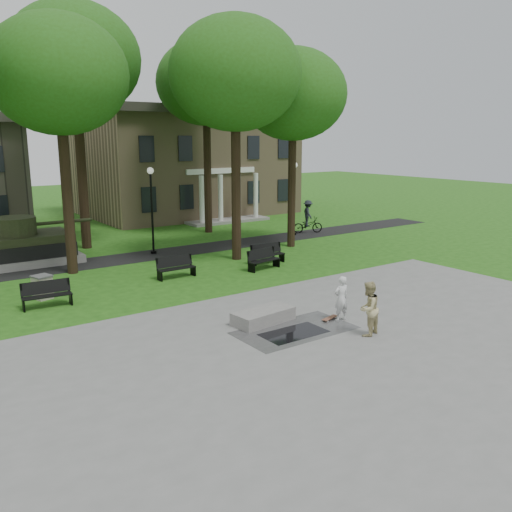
{
  "coord_description": "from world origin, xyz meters",
  "views": [
    {
      "loc": [
        -11.83,
        -14.87,
        6.34
      ],
      "look_at": [
        1.1,
        3.34,
        1.4
      ],
      "focal_mm": 38.0,
      "sensor_mm": 36.0,
      "label": 1
    }
  ],
  "objects_px": {
    "skateboarder": "(341,298)",
    "friend_watching": "(368,309)",
    "concrete_block": "(263,316)",
    "cyclist": "(308,220)",
    "trash_bin": "(42,287)",
    "park_bench_0": "(46,294)"
  },
  "relations": [
    {
      "from": "cyclist",
      "to": "park_bench_0",
      "type": "xyz_separation_m",
      "value": [
        -18.69,
        -6.6,
        -0.38
      ]
    },
    {
      "from": "concrete_block",
      "to": "trash_bin",
      "type": "bearing_deg",
      "value": 126.45
    },
    {
      "from": "trash_bin",
      "to": "concrete_block",
      "type": "bearing_deg",
      "value": -53.55
    },
    {
      "from": "skateboarder",
      "to": "trash_bin",
      "type": "height_order",
      "value": "skateboarder"
    },
    {
      "from": "concrete_block",
      "to": "friend_watching",
      "type": "relative_size",
      "value": 1.23
    },
    {
      "from": "friend_watching",
      "to": "park_bench_0",
      "type": "xyz_separation_m",
      "value": [
        -7.68,
        9.17,
        -0.39
      ]
    },
    {
      "from": "friend_watching",
      "to": "park_bench_0",
      "type": "distance_m",
      "value": 11.97
    },
    {
      "from": "cyclist",
      "to": "trash_bin",
      "type": "relative_size",
      "value": 2.3
    },
    {
      "from": "friend_watching",
      "to": "concrete_block",
      "type": "bearing_deg",
      "value": -70.98
    },
    {
      "from": "skateboarder",
      "to": "cyclist",
      "type": "distance_m",
      "value": 17.82
    },
    {
      "from": "concrete_block",
      "to": "cyclist",
      "type": "height_order",
      "value": "cyclist"
    },
    {
      "from": "friend_watching",
      "to": "cyclist",
      "type": "xyz_separation_m",
      "value": [
        11.01,
        15.77,
        -0.01
      ]
    },
    {
      "from": "concrete_block",
      "to": "cyclist",
      "type": "bearing_deg",
      "value": 44.5
    },
    {
      "from": "trash_bin",
      "to": "cyclist",
      "type": "bearing_deg",
      "value": 16.27
    },
    {
      "from": "skateboarder",
      "to": "park_bench_0",
      "type": "xyz_separation_m",
      "value": [
        -7.97,
        7.63,
        -0.3
      ]
    },
    {
      "from": "cyclist",
      "to": "concrete_block",
      "type": "bearing_deg",
      "value": 157.08
    },
    {
      "from": "skateboarder",
      "to": "cyclist",
      "type": "relative_size",
      "value": 0.73
    },
    {
      "from": "friend_watching",
      "to": "skateboarder",
      "type": "bearing_deg",
      "value": -116.54
    },
    {
      "from": "cyclist",
      "to": "trash_bin",
      "type": "xyz_separation_m",
      "value": [
        -18.54,
        -5.41,
        -0.42
      ]
    },
    {
      "from": "park_bench_0",
      "to": "trash_bin",
      "type": "relative_size",
      "value": 1.91
    },
    {
      "from": "skateboarder",
      "to": "friend_watching",
      "type": "xyz_separation_m",
      "value": [
        -0.29,
        -1.54,
        0.1
      ]
    },
    {
      "from": "trash_bin",
      "to": "park_bench_0",
      "type": "bearing_deg",
      "value": -97.62
    }
  ]
}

